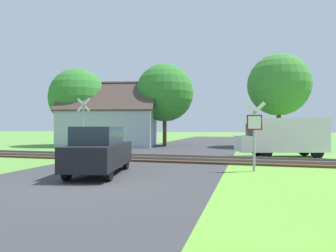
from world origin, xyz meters
TOP-DOWN VIEW (x-y plane):
  - ground_plane at (0.00, 0.00)m, footprint 160.00×160.00m
  - road_asphalt at (0.00, 2.00)m, footprint 8.03×80.00m
  - rail_track at (0.00, 6.84)m, footprint 60.00×2.60m
  - stop_sign_near at (5.14, 3.82)m, footprint 0.87×0.20m
  - crossing_sign_far at (-5.23, 8.39)m, footprint 0.88×0.16m
  - house at (-7.30, 16.46)m, footprint 9.48×7.81m
  - tree_left at (-10.31, 15.92)m, footprint 5.30×5.30m
  - tree_right at (7.39, 18.91)m, footprint 5.32×5.32m
  - tree_center at (-2.54, 17.81)m, footprint 5.26×5.26m
  - mail_truck at (6.81, 9.92)m, footprint 5.22×3.15m
  - parked_car at (-0.42, 1.55)m, footprint 2.41×4.25m

SIDE VIEW (x-z plane):
  - ground_plane at x=0.00m, z-range 0.00..0.00m
  - road_asphalt at x=0.00m, z-range 0.00..0.01m
  - rail_track at x=0.00m, z-range -0.05..0.17m
  - parked_car at x=-0.42m, z-range 0.00..1.78m
  - mail_truck at x=6.81m, z-range 0.12..2.36m
  - stop_sign_near at x=5.14m, z-range 0.27..3.04m
  - house at x=-7.30m, z-range -1.12..4.74m
  - crossing_sign_far at x=-5.23m, z-range 0.27..3.85m
  - tree_left at x=-10.31m, z-range 0.88..7.95m
  - tree_center at x=-2.54m, z-range 1.10..8.57m
  - tree_right at x=7.39m, z-range 1.34..9.36m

